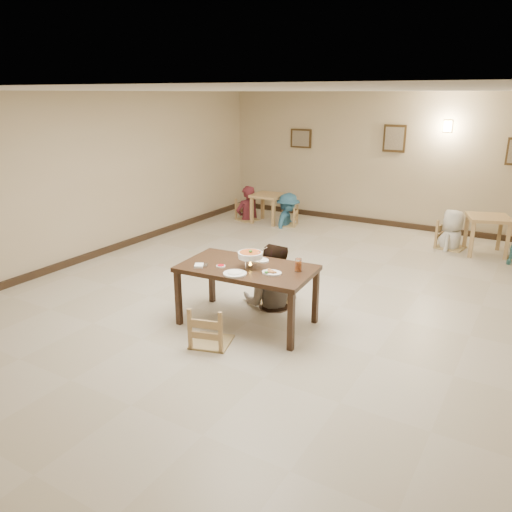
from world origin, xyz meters
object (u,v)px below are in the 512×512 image
Objects in this scene: chair_far at (274,273)px; main_diner at (272,244)px; bg_chair_rl at (453,222)px; chair_near at (210,306)px; bg_table_left at (268,200)px; drink_glass at (298,265)px; bg_diner_c at (455,210)px; bg_chair_ll at (247,200)px; curry_warmer at (250,255)px; bg_table_right at (488,223)px; bg_diner_a at (247,186)px; bg_chair_lr at (288,207)px; bg_diner_b at (288,193)px; main_table at (247,272)px.

chair_far is 0.47m from main_diner.
chair_near is at bearing 170.80° from bg_chair_rl.
bg_table_left is 0.67× the size of bg_chair_rl.
bg_diner_c reaches higher than drink_glass.
bg_chair_ll reaches higher than bg_table_left.
bg_chair_rl is at bearing 67.56° from chair_far.
drink_glass is (0.60, 0.19, -0.09)m from curry_warmer.
bg_diner_a is at bearing -179.22° from bg_table_right.
bg_diner_c is at bearing 71.90° from curry_warmer.
main_diner reaches higher than drink_glass.
bg_table_left is at bearing -62.48° from bg_chair_ll.
bg_diner_c is (3.63, 0.07, 0.35)m from bg_chair_lr.
curry_warmer is at bearing -11.08° from bg_diner_c.
bg_chair_ll reaches higher than bg_chair_lr.
curry_warmer is at bearing 81.88° from main_diner.
drink_glass reaches higher than bg_chair_lr.
bg_diner_b is (-1.90, 4.20, -0.16)m from main_diner.
main_table is 5.48m from bg_table_right.
bg_chair_lr is at bearing 111.93° from curry_warmer.
bg_diner_c reaches higher than curry_warmer.
main_diner is at bearing -164.34° from bg_diner_b.
bg_diner_a is at bearing -174.22° from bg_table_left.
bg_chair_rl is (1.73, 4.20, 0.07)m from chair_far.
drink_glass is 5.99m from bg_chair_ll.
bg_diner_a reaches higher than curry_warmer.
chair_far is 2.60× the size of curry_warmer.
main_table is 0.98× the size of main_diner.
chair_near is at bearing -113.07° from bg_table_right.
bg_diner_a is (-5.35, -0.07, 0.24)m from bg_table_right.
drink_glass is at bearing 125.85° from main_diner.
curry_warmer is 5.36m from bg_chair_lr.
drink_glass is 0.18× the size of bg_table_right.
main_diner is at bearing -91.01° from chair_far.
curry_warmer is at bearing -166.79° from bg_diner_b.
main_table is 5.02× the size of curry_warmer.
bg_diner_b is at bearing 121.00° from bg_diner_a.
bg_diner_b is (-2.59, 4.76, -0.13)m from drink_glass.
chair_near is 5.94m from bg_chair_lr.
bg_diner_a reaches higher than bg_table_left.
chair_near is at bearing -170.61° from bg_diner_b.
bg_diner_c is (0.00, 0.00, 0.25)m from bg_chair_rl.
bg_chair_ll is at bearing 127.94° from drink_glass.
main_table is 5.30m from bg_diner_b.
bg_diner_a is (-2.93, 5.60, 0.35)m from chair_near.
bg_diner_a is at bearing 122.13° from curry_warmer.
curry_warmer is 0.24× the size of bg_diner_b.
bg_diner_c reaches higher than chair_near.
chair_far is at bearing -163.97° from bg_diner_b.
bg_chair_rl reaches higher than chair_far.
bg_diner_b reaches higher than chair_far.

